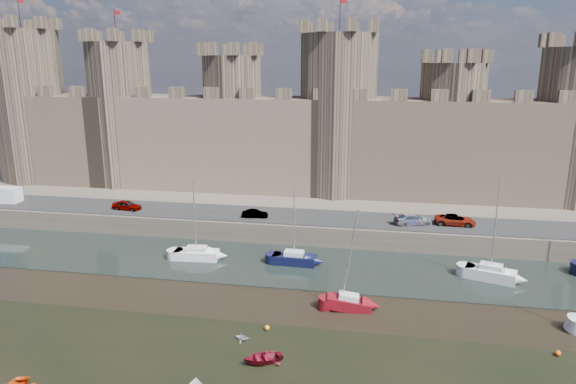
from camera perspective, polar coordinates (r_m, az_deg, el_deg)
name	(u,v)px	position (r m, az deg, el deg)	size (l,w,h in m)	color
water_channel	(298,266)	(56.61, 1.12, -8.19)	(160.00, 12.00, 0.08)	black
quay	(330,181)	(90.38, 4.70, 1.21)	(160.00, 60.00, 2.50)	#4C443A
road	(310,217)	(65.08, 2.51, -2.81)	(160.00, 7.00, 0.10)	black
castle	(319,131)	(76.81, 3.51, 6.80)	(108.50, 11.00, 29.00)	#42382B
car_0	(127,205)	(71.29, -17.48, -1.43)	(1.56, 3.89, 1.33)	gray
car_1	(255,214)	(64.83, -3.71, -2.45)	(1.13, 3.24, 1.07)	gray
car_2	(413,220)	(63.82, 13.72, -2.99)	(1.86, 4.58, 1.33)	gray
car_3	(455,220)	(65.00, 18.08, -2.98)	(2.22, 4.82, 1.34)	gray
van	(2,195)	(81.98, -29.17, -0.29)	(4.98, 1.99, 2.17)	white
sailboat_0	(196,253)	(59.02, -10.14, -6.73)	(5.07, 2.29, 9.24)	white
sailboat_1	(294,258)	(56.73, 0.68, -7.35)	(4.76, 1.97, 9.43)	black
sailboat_2	(490,273)	(56.77, 21.57, -8.33)	(5.21, 3.32, 10.50)	silver
sailboat_4	(349,302)	(47.48, 6.76, -12.06)	(4.11, 1.80, 9.42)	maroon
dinghy_3	(242,337)	(42.83, -5.14, -15.74)	(1.04, 0.64, 1.21)	silver
dinghy_4	(263,359)	(40.07, -2.82, -18.02)	(2.17, 0.63, 3.03)	maroon
buoy_1	(267,328)	(44.16, -2.35, -14.84)	(0.45, 0.45, 0.45)	orange
buoy_3	(558,353)	(45.71, 27.79, -15.56)	(0.44, 0.44, 0.44)	#FF5B0B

